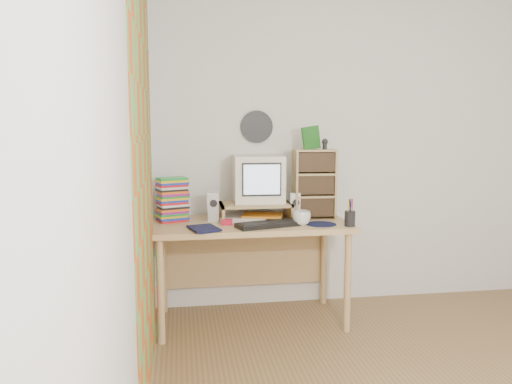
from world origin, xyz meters
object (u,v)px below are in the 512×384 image
object	(u,v)px
cd_rack	(314,184)
diary	(191,228)
crt_monitor	(259,179)
dvd_stack	(173,202)
keyboard	(269,224)
mug	(302,218)
desk	(249,238)

from	to	relation	value
cd_rack	diary	bearing A→B (deg)	-157.06
crt_monitor	dvd_stack	distance (m)	0.66
keyboard	diary	bearing A→B (deg)	170.61
mug	cd_rack	bearing A→B (deg)	58.45
dvd_stack	cd_rack	xyz separation A→B (m)	(1.05, -0.02, 0.11)
desk	keyboard	distance (m)	0.31
diary	cd_rack	bearing A→B (deg)	4.62
dvd_stack	mug	world-z (taller)	dvd_stack
keyboard	mug	world-z (taller)	mug
desk	mug	bearing A→B (deg)	-35.91
crt_monitor	keyboard	xyz separation A→B (m)	(0.02, -0.34, -0.28)
dvd_stack	mug	distance (m)	0.94
crt_monitor	mug	bearing A→B (deg)	-50.31
dvd_stack	cd_rack	bearing A→B (deg)	-20.32
desk	dvd_stack	distance (m)	0.62
desk	mug	xyz separation A→B (m)	(0.33, -0.24, 0.18)
cd_rack	desk	bearing A→B (deg)	-175.36
mug	keyboard	bearing A→B (deg)	-176.21
desk	cd_rack	distance (m)	0.63
desk	diary	distance (m)	0.56
crt_monitor	diary	bearing A→B (deg)	-138.72
crt_monitor	cd_rack	world-z (taller)	cd_rack
crt_monitor	dvd_stack	xyz separation A→B (m)	(-0.64, -0.04, -0.15)
cd_rack	mug	world-z (taller)	cd_rack
crt_monitor	dvd_stack	world-z (taller)	crt_monitor
crt_monitor	keyboard	world-z (taller)	crt_monitor
dvd_stack	diary	size ratio (longest dim) A/B	1.36
dvd_stack	diary	distance (m)	0.41
desk	diary	bearing A→B (deg)	-142.73
crt_monitor	diary	size ratio (longest dim) A/B	1.73
keyboard	mug	distance (m)	0.23
dvd_stack	keyboard	bearing A→B (deg)	-43.51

